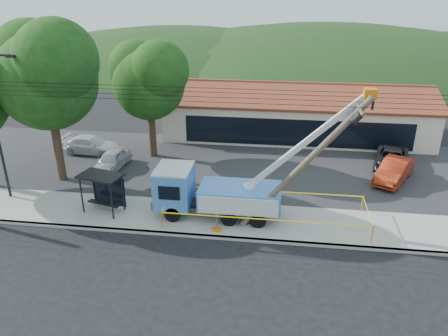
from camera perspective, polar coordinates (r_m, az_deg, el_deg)
The scene contains 17 objects.
ground at distance 21.81m, azimuth -0.67°, elevation -12.22°, with size 120.00×120.00×0.00m, color black.
curb at distance 23.49m, azimuth 0.07°, elevation -9.11°, with size 60.00×0.25×0.15m, color gray.
sidewalk at distance 25.10m, azimuth 0.64°, elevation -6.79°, with size 60.00×4.00×0.15m, color gray.
parking_lot at distance 32.23m, azimuth 2.37°, elevation 0.30°, with size 60.00×12.00×0.10m, color #28282B.
strip_mall at distance 39.07m, azimuth 9.43°, elevation 7.05°, with size 22.50×8.53×4.67m.
tree_west_near at distance 29.85m, azimuth -22.29°, elevation 11.74°, with size 7.56×6.72×10.80m.
tree_lot at distance 32.65m, azimuth -9.85°, elevation 11.63°, with size 6.30×5.60×8.94m.
hill_west at distance 75.70m, azimuth -6.13°, elevation 13.69°, with size 78.40×56.00×28.00m, color #1D3B15.
hill_center at distance 74.00m, azimuth 13.57°, elevation 12.96°, with size 89.60×64.00×32.00m, color #1D3B15.
utility_truck at distance 24.77m, azimuth -1.21°, elevation -3.05°, with size 11.50×3.83×7.68m.
leaning_pole at distance 22.68m, azimuth 11.02°, elevation 1.09°, with size 6.34×1.80×7.64m.
bus_shelter at distance 26.15m, azimuth -15.52°, elevation -1.99°, with size 2.73×2.05×2.35m.
caution_tape at distance 24.80m, azimuth 5.43°, elevation -5.14°, with size 11.23×3.44×0.99m.
car_silver at distance 32.65m, azimuth -14.30°, elevation -0.23°, with size 1.60×3.98×1.36m, color #B5B9BD.
car_red at distance 31.96m, azimuth 21.13°, elevation -1.67°, with size 1.57×4.50×1.48m, color maroon.
car_white at distance 36.00m, azimuth -16.78°, elevation 1.74°, with size 1.90×4.67×1.36m, color silver.
car_dark at distance 34.08m, azimuth 20.84°, elevation -0.06°, with size 2.22×4.81×1.34m, color black.
Camera 1 is at (2.58, -17.52, 12.74)m, focal length 35.00 mm.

